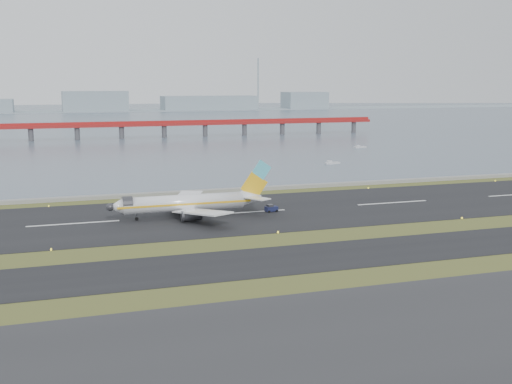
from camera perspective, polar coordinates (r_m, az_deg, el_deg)
ground at (r=126.69m, az=3.14°, el=-4.43°), size 1000.00×1000.00×0.00m
apron_strip at (r=80.60m, az=17.94°, el=-13.27°), size 1000.00×50.00×0.10m
taxiway_strip at (r=115.97m, az=5.32°, el=-5.76°), size 1000.00×18.00×0.10m
runway_strip at (r=154.30m, az=-0.92°, el=-1.84°), size 1000.00×45.00×0.10m
seawall at (r=182.60m, az=-3.73°, el=0.09°), size 1000.00×2.50×1.00m
bay_water at (r=576.92m, az=-13.85°, el=6.33°), size 1400.00×800.00×1.30m
red_pier at (r=370.84m, az=-8.18°, el=5.93°), size 260.00×5.00×10.20m
far_shoreline at (r=737.09m, az=-13.81°, el=7.47°), size 1400.00×80.00×60.50m
airliner at (r=149.24m, az=-5.83°, el=-0.95°), size 38.52×32.89×12.80m
pushback_tug at (r=154.85m, az=1.36°, el=-1.47°), size 3.17×2.13×1.90m
workboat_near at (r=248.65m, az=6.75°, el=2.59°), size 6.13×2.45×1.45m
workboat_far at (r=312.32m, az=9.20°, el=3.97°), size 6.27×2.69×1.47m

